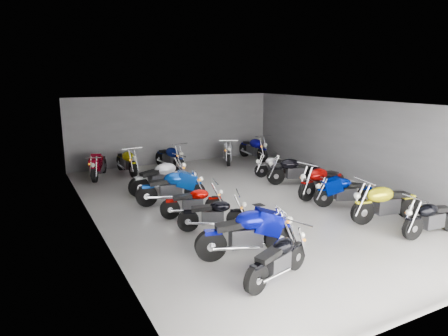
{
  "coord_description": "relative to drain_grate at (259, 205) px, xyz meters",
  "views": [
    {
      "loc": [
        -6.69,
        -10.88,
        4.07
      ],
      "look_at": [
        -0.52,
        0.92,
        1.0
      ],
      "focal_mm": 32.0,
      "sensor_mm": 36.0,
      "label": 1
    }
  ],
  "objects": [
    {
      "name": "motorcycle_back_a",
      "position": [
        -3.88,
        6.06,
        0.53
      ],
      "size": [
        1.0,
        2.1,
        0.97
      ],
      "rotation": [
        0.0,
        0.0,
        2.74
      ],
      "color": "black",
      "rests_on": "ground"
    },
    {
      "name": "motorcycle_back_e",
      "position": [
        2.16,
        6.19,
        0.53
      ],
      "size": [
        1.06,
        2.08,
        0.98
      ],
      "rotation": [
        0.0,
        0.0,
        2.71
      ],
      "color": "black",
      "rests_on": "ground"
    },
    {
      "name": "ground",
      "position": [
        0.0,
        0.5,
        -0.01
      ],
      "size": [
        14.0,
        14.0,
        0.0
      ],
      "primitive_type": "plane",
      "color": "#9E9C96",
      "rests_on": "ground"
    },
    {
      "name": "motorcycle_right_b",
      "position": [
        2.42,
        -2.91,
        0.55
      ],
      "size": [
        2.3,
        0.59,
        1.01
      ],
      "rotation": [
        0.0,
        0.0,
        1.41
      ],
      "color": "black",
      "rests_on": "ground"
    },
    {
      "name": "motorcycle_left_f",
      "position": [
        -2.35,
        2.84,
        0.56
      ],
      "size": [
        2.33,
        0.64,
        1.03
      ],
      "rotation": [
        0.0,
        0.0,
        -1.38
      ],
      "color": "black",
      "rests_on": "ground"
    },
    {
      "name": "motorcycle_right_c",
      "position": [
        2.36,
        -1.34,
        0.48
      ],
      "size": [
        1.95,
        0.89,
        0.9
      ],
      "rotation": [
        0.0,
        0.0,
        1.19
      ],
      "color": "black",
      "rests_on": "ground"
    },
    {
      "name": "motorcycle_right_d",
      "position": [
        2.43,
        -0.2,
        0.55
      ],
      "size": [
        2.28,
        0.61,
        1.01
      ],
      "rotation": [
        0.0,
        0.0,
        1.75
      ],
      "color": "black",
      "rests_on": "ground"
    },
    {
      "name": "motorcycle_left_d",
      "position": [
        -2.3,
        -0.03,
        0.45
      ],
      "size": [
        1.89,
        0.6,
        0.84
      ],
      "rotation": [
        0.0,
        0.0,
        -1.81
      ],
      "color": "black",
      "rests_on": "ground"
    },
    {
      "name": "wall_left",
      "position": [
        -5.0,
        0.5,
        1.59
      ],
      "size": [
        0.1,
        14.0,
        3.2
      ],
      "primitive_type": "cube",
      "color": "slate",
      "rests_on": "ground"
    },
    {
      "name": "motorcycle_right_f",
      "position": [
        2.67,
        2.93,
        0.44
      ],
      "size": [
        1.85,
        0.52,
        0.82
      ],
      "rotation": [
        0.0,
        0.0,
        1.37
      ],
      "color": "black",
      "rests_on": "ground"
    },
    {
      "name": "motorcycle_left_a",
      "position": [
        -2.27,
        -4.29,
        0.46
      ],
      "size": [
        1.89,
        0.77,
        0.86
      ],
      "rotation": [
        0.0,
        0.0,
        -1.24
      ],
      "color": "black",
      "rests_on": "ground"
    },
    {
      "name": "wall_right",
      "position": [
        5.0,
        0.5,
        1.59
      ],
      "size": [
        0.1,
        14.0,
        3.2
      ],
      "primitive_type": "cube",
      "color": "slate",
      "rests_on": "ground"
    },
    {
      "name": "ceiling",
      "position": [
        0.0,
        0.5,
        3.21
      ],
      "size": [
        10.0,
        14.0,
        0.04
      ],
      "primitive_type": "cube",
      "color": "black",
      "rests_on": "wall_back"
    },
    {
      "name": "motorcycle_back_c",
      "position": [
        -0.77,
        6.17,
        0.54
      ],
      "size": [
        0.62,
        2.25,
        1.0
      ],
      "rotation": [
        0.0,
        0.0,
        3.33
      ],
      "color": "black",
      "rests_on": "ground"
    },
    {
      "name": "motorcycle_right_e",
      "position": [
        2.63,
        1.57,
        0.53
      ],
      "size": [
        2.14,
        0.94,
        0.98
      ],
      "rotation": [
        0.0,
        0.0,
        1.21
      ],
      "color": "black",
      "rests_on": "ground"
    },
    {
      "name": "motorcycle_back_f",
      "position": [
        3.68,
        6.29,
        0.56
      ],
      "size": [
        0.47,
        2.37,
        1.04
      ],
      "rotation": [
        0.0,
        0.0,
        3.17
      ],
      "color": "black",
      "rests_on": "ground"
    },
    {
      "name": "motorcycle_left_c",
      "position": [
        -2.24,
        -1.26,
        0.45
      ],
      "size": [
        1.81,
        0.85,
        0.84
      ],
      "rotation": [
        0.0,
        0.0,
        -1.97
      ],
      "color": "black",
      "rests_on": "ground"
    },
    {
      "name": "drain_grate",
      "position": [
        0.0,
        0.0,
        0.0
      ],
      "size": [
        0.32,
        0.32,
        0.01
      ],
      "primitive_type": "cube",
      "color": "black",
      "rests_on": "ground"
    },
    {
      "name": "motorcycle_left_b",
      "position": [
        -2.26,
        -3.06,
        0.56
      ],
      "size": [
        2.35,
        0.72,
        1.04
      ],
      "rotation": [
        0.0,
        0.0,
        -1.8
      ],
      "color": "black",
      "rests_on": "ground"
    },
    {
      "name": "motorcycle_right_a",
      "position": [
        2.64,
        -4.2,
        0.48
      ],
      "size": [
        2.03,
        0.42,
        0.89
      ],
      "rotation": [
        0.0,
        0.0,
        1.52
      ],
      "color": "black",
      "rests_on": "ground"
    },
    {
      "name": "wall_back",
      "position": [
        0.0,
        7.5,
        1.59
      ],
      "size": [
        10.0,
        0.1,
        3.2
      ],
      "primitive_type": "cube",
      "color": "slate",
      "rests_on": "ground"
    },
    {
      "name": "motorcycle_left_e",
      "position": [
        -2.43,
        1.43,
        0.54
      ],
      "size": [
        2.26,
        0.61,
        1.0
      ],
      "rotation": [
        0.0,
        0.0,
        -1.75
      ],
      "color": "black",
      "rests_on": "ground"
    },
    {
      "name": "motorcycle_back_b",
      "position": [
        -2.68,
        6.23,
        0.53
      ],
      "size": [
        0.49,
        2.24,
        0.98
      ],
      "rotation": [
        0.0,
        0.0,
        3.23
      ],
      "color": "black",
      "rests_on": "ground"
    }
  ]
}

